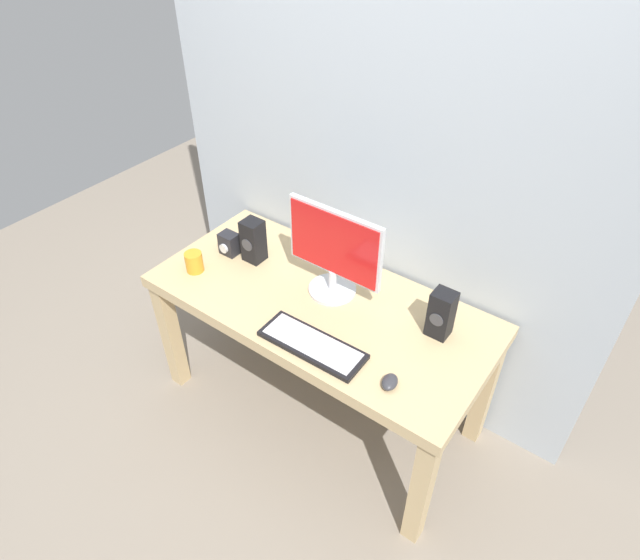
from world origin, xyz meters
The scene contains 10 objects.
ground_plane centered at (0.00, 0.00, 0.00)m, with size 6.00×6.00×0.00m, color gray.
wall_back centered at (0.00, 0.41, 1.50)m, with size 2.29×0.04×3.00m, color #B2BCC6.
desk centered at (0.00, 0.00, 0.66)m, with size 1.58×0.74×0.76m.
monitor centered at (0.01, 0.10, 0.98)m, with size 0.47×0.22×0.43m.
keyboard_primary centered at (0.15, -0.25, 0.77)m, with size 0.46×0.17×0.02m.
mouse centered at (0.50, -0.24, 0.77)m, with size 0.06×0.09×0.04m, color #333338.
speaker_right centered at (0.53, 0.13, 0.87)m, with size 0.09×0.09×0.22m.
speaker_left centered at (-0.44, 0.06, 0.87)m, with size 0.10×0.09×0.22m.
audio_controller centered at (-0.57, 0.02, 0.81)m, with size 0.09×0.08×0.11m.
coffee_mug centered at (-0.61, -0.18, 0.81)m, with size 0.08×0.08×0.10m, color orange.
Camera 1 is at (1.09, -1.48, 2.39)m, focal length 30.50 mm.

